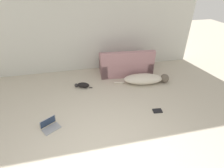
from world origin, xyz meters
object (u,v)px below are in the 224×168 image
Objects in this scene: book_black at (157,111)px; cat at (82,85)px; couch at (126,65)px; laptop_open at (49,125)px; dog at (145,79)px.

cat is at bearing 139.18° from book_black.
couch is 1.62m from cat.
cat is 1.66m from laptop_open.
cat is 2.27× the size of book_black.
couch is at bearing 95.73° from book_black.
dog is at bearing -6.65° from laptop_open.
cat is 2.24m from book_black.
dog reaches higher than laptop_open.
couch is 3.30× the size of cat.
laptop_open reaches higher than book_black.
laptop_open is (-2.71, -1.29, -0.06)m from dog.
dog is 3.00m from laptop_open.
dog is 1.33m from book_black.
book_black is at bearing -32.58° from laptop_open.
dog is 3.19× the size of cat.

